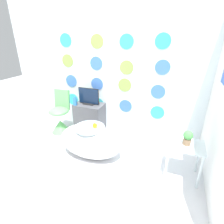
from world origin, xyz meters
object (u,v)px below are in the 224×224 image
(bathtub, at_px, (90,141))
(chair, at_px, (60,119))
(vase, at_px, (75,101))
(potted_plant_left, at_px, (188,137))
(tv, at_px, (89,97))

(bathtub, height_order, chair, chair)
(bathtub, relative_size, vase, 6.18)
(chair, xyz_separation_m, potted_plant_left, (2.32, -0.45, 0.35))
(chair, relative_size, tv, 1.99)
(chair, height_order, vase, chair)
(tv, bearing_deg, potted_plant_left, -21.91)
(chair, xyz_separation_m, tv, (0.53, 0.26, 0.44))
(bathtub, relative_size, tv, 2.40)
(tv, height_order, vase, tv)
(bathtub, bearing_deg, potted_plant_left, 1.17)
(potted_plant_left, bearing_deg, tv, 158.09)
(vase, height_order, potted_plant_left, vase)
(vase, distance_m, potted_plant_left, 2.10)
(bathtub, bearing_deg, vase, 135.42)
(chair, bearing_deg, bathtub, -27.58)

